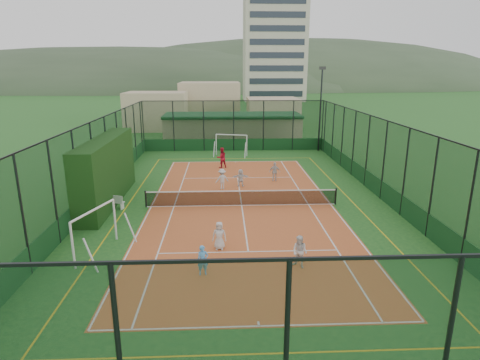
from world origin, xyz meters
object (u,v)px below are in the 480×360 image
at_px(apartment_tower, 274,39).
at_px(white_bench, 111,201).
at_px(futsal_goal_far, 231,145).
at_px(child_near_mid, 203,260).
at_px(coach, 222,158).
at_px(child_far_left, 222,179).
at_px(child_far_right, 275,172).
at_px(child_near_left, 219,236).
at_px(floodlight_ne, 320,110).
at_px(clubhouse, 232,128).
at_px(child_near_right, 300,252).
at_px(futsal_goal_near, 95,232).
at_px(child_far_back, 241,178).

distance_m(apartment_tower, white_bench, 85.72).
xyz_separation_m(futsal_goal_far, child_near_mid, (-1.68, -22.98, -0.36)).
distance_m(apartment_tower, futsal_goal_far, 69.93).
relative_size(white_bench, coach, 0.93).
relative_size(child_far_left, child_far_right, 1.02).
bearing_deg(child_near_left, floodlight_ne, 69.44).
bearing_deg(clubhouse, child_near_right, -86.07).
bearing_deg(futsal_goal_near, child_far_left, -11.80).
relative_size(white_bench, child_near_right, 1.14).
height_order(apartment_tower, coach, apartment_tower).
xyz_separation_m(floodlight_ne, clubhouse, (-8.60, 5.40, -2.55)).
xyz_separation_m(apartment_tower, child_far_left, (-13.19, -78.49, -14.27)).
bearing_deg(futsal_goal_far, child_near_left, -79.11).
relative_size(white_bench, futsal_goal_near, 0.50).
height_order(apartment_tower, child_near_left, apartment_tower).
relative_size(floodlight_ne, coach, 4.80).
bearing_deg(coach, child_far_right, 112.21).
relative_size(floodlight_ne, apartment_tower, 0.28).
bearing_deg(child_near_left, child_far_left, 92.32).
relative_size(child_far_left, coach, 0.84).
height_order(futsal_goal_near, child_near_left, futsal_goal_near).
bearing_deg(child_far_right, coach, -43.07).
relative_size(child_near_right, coach, 0.81).
xyz_separation_m(child_far_left, coach, (-0.03, 6.20, 0.14)).
distance_m(futsal_goal_far, child_near_mid, 23.04).
xyz_separation_m(floodlight_ne, child_near_mid, (-10.57, -24.98, -3.49)).
height_order(floodlight_ne, clubhouse, floodlight_ne).
bearing_deg(apartment_tower, floodlight_ne, -92.98).
height_order(child_near_mid, child_far_right, child_far_right).
relative_size(child_near_left, coach, 0.77).
distance_m(child_near_left, coach, 15.74).
bearing_deg(child_far_right, white_bench, 32.21).
height_order(futsal_goal_near, child_far_back, futsal_goal_near).
relative_size(child_near_mid, child_far_back, 1.00).
bearing_deg(futsal_goal_near, child_near_right, -82.53).
distance_m(apartment_tower, child_near_left, 90.17).
height_order(clubhouse, futsal_goal_near, clubhouse).
xyz_separation_m(child_near_right, coach, (-3.28, 17.65, 0.16)).
xyz_separation_m(white_bench, child_far_back, (7.93, 4.27, 0.18)).
distance_m(apartment_tower, coach, 74.83).
height_order(apartment_tower, child_near_right, apartment_tower).
bearing_deg(white_bench, child_far_right, 45.82).
xyz_separation_m(floodlight_ne, coach, (-9.82, -6.89, -3.25)).
height_order(floodlight_ne, coach, floodlight_ne).
height_order(white_bench, child_far_back, child_far_back).
xyz_separation_m(floodlight_ne, futsal_goal_far, (-8.89, -2.00, -3.13)).
xyz_separation_m(floodlight_ne, child_near_right, (-6.54, -24.54, -3.41)).
bearing_deg(coach, child_far_left, 70.01).
bearing_deg(coach, child_near_left, 69.33).
relative_size(apartment_tower, child_far_left, 20.88).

